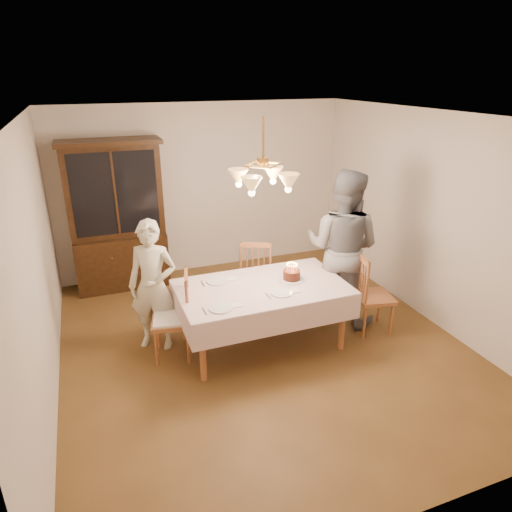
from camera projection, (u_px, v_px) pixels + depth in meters
name	position (u px, v px, depth m)	size (l,w,h in m)	color
ground	(262.00, 343.00, 5.43)	(5.00, 5.00, 0.00)	brown
room_shell	(263.00, 216.00, 4.83)	(5.00, 5.00, 5.00)	white
dining_table	(262.00, 292.00, 5.17)	(1.90, 1.10, 0.76)	#95512B
china_hutch	(117.00, 219.00, 6.54)	(1.38, 0.54, 2.16)	black
chair_far_side	(256.00, 277.00, 6.12)	(0.57, 0.56, 1.00)	#95512B
chair_left_end	(172.00, 320.00, 5.04)	(0.51, 0.52, 1.00)	#95512B
chair_right_end	(373.00, 298.00, 5.56)	(0.50, 0.52, 1.00)	#95512B
elderly_woman	(153.00, 286.00, 5.13)	(0.56, 0.37, 1.53)	#EFE8CA
adult_in_grey	(342.00, 248.00, 5.65)	(0.95, 0.74, 1.96)	slate
birthday_cake	(292.00, 276.00, 5.28)	(0.30, 0.30, 0.20)	white
place_setting_near_left	(222.00, 308.00, 4.66)	(0.40, 0.25, 0.02)	white
place_setting_near_right	(283.00, 293.00, 4.97)	(0.38, 0.23, 0.02)	white
place_setting_far_left	(219.00, 281.00, 5.26)	(0.41, 0.26, 0.02)	white
chandelier	(263.00, 179.00, 4.68)	(0.62, 0.62, 0.73)	#BF8C3F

